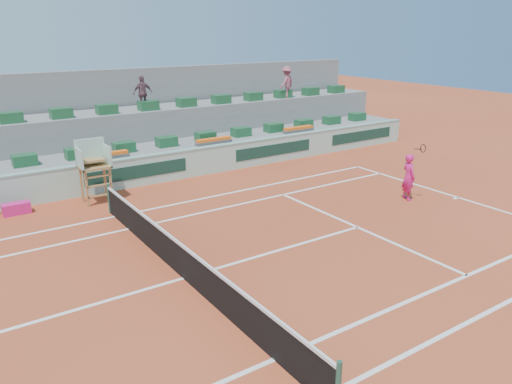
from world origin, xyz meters
The scene contains 15 objects.
ground centered at (0.00, 0.00, 0.00)m, with size 90.00×90.00×0.00m, color #A43C1F.
seating_tier_lower centered at (0.00, 10.70, 0.60)m, with size 36.00×4.00×1.20m, color gray.
seating_tier_upper centered at (0.00, 12.30, 1.30)m, with size 36.00×2.40×2.60m, color gray.
stadium_back_wall centered at (0.00, 13.90, 2.20)m, with size 36.00×0.40×4.40m, color gray.
player_bag centered at (-2.81, 7.70, 0.21)m, with size 0.93×0.41×0.41m, color #DF1D78.
spectator_mid centered at (3.83, 11.87, 3.41)m, with size 0.94×0.39×1.61m, color #6F4A52.
spectator_right centered at (12.10, 11.52, 3.46)m, with size 1.12×0.64×1.73m, color #A35161.
court_lines centered at (0.00, 0.00, 0.01)m, with size 23.89×11.09×0.01m.
tennis_net centered at (0.00, 0.00, 0.53)m, with size 0.10×11.97×1.10m.
advertising_hoarding centered at (0.02, 8.50, 0.63)m, with size 36.00×0.34×1.26m.
umpire_chair centered at (0.00, 7.50, 1.54)m, with size 1.10×0.90×2.40m.
seat_row_lower centered at (0.00, 9.80, 1.42)m, with size 32.90×0.60×0.44m.
seat_row_upper centered at (0.00, 11.70, 2.82)m, with size 32.90×0.60×0.44m.
flower_planters centered at (-1.50, 9.00, 1.33)m, with size 26.80×0.36×0.28m.
tennis_player centered at (10.06, 1.03, 0.91)m, with size 0.60×0.94×2.28m.
Camera 1 is at (-5.01, -10.92, 6.33)m, focal length 35.00 mm.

